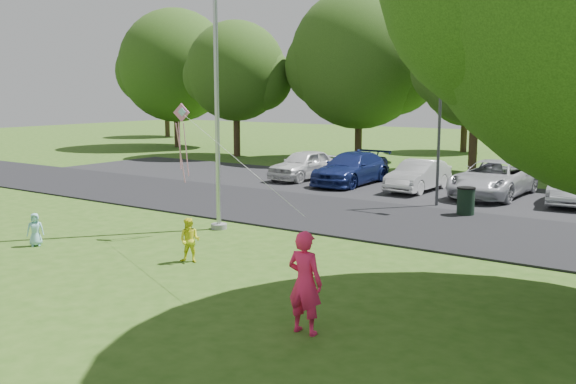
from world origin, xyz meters
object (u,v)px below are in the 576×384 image
Objects in this scene: child_yellow at (190,240)px; child_blue at (35,230)px; trash_can at (466,202)px; kite at (185,130)px; street_lamp at (445,116)px; flagpole at (217,94)px; woman at (305,282)px.

child_yellow reaches higher than child_blue.
trash_can is 0.13× the size of kite.
kite is at bearing -112.29° from street_lamp.
trash_can is (1.26, -1.09, -2.86)m from street_lamp.
kite is (-5.59, -7.86, 2.65)m from trash_can.
kite is (2.76, 3.14, 2.69)m from child_blue.
child_blue is at bearing -127.21° from trash_can.
flagpole reaches higher than child_yellow.
kite reaches higher than trash_can.
kite is at bearing -32.05° from woman.
child_yellow is at bearing -59.07° from kite.
street_lamp reaches higher than kite.
trash_can is at bearing -37.25° from street_lamp.
trash_can is 12.24m from woman.
flagpole reaches higher than kite.
flagpole is 5.35m from child_yellow.
kite reaches higher than child_yellow.
woman is 0.25× the size of kite.
child_yellow is (-4.98, 2.33, -0.37)m from woman.
flagpole reaches higher than child_blue.
woman is at bearing -83.64° from trash_can.
street_lamp is 4.95× the size of child_yellow.
street_lamp is 6.04× the size of child_blue.
street_lamp is 13.72m from woman.
flagpole is at bearing 98.64° from child_yellow.
street_lamp reaches higher than trash_can.
child_yellow is (-3.63, -9.82, 0.06)m from trash_can.
child_yellow is 0.15× the size of kite.
trash_can is at bearing 0.39° from child_blue.
flagpole is 10.78× the size of child_blue.
child_yellow is 4.87m from child_blue.
woman is at bearing -46.78° from child_yellow.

